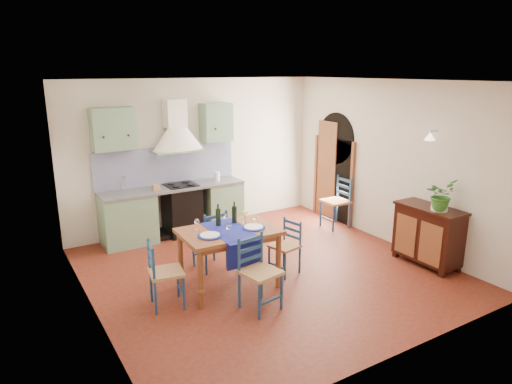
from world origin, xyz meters
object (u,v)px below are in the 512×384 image
Objects in this scene: potted_plant at (441,195)px; dining_table at (229,237)px; sideboard at (428,233)px; chair_near at (259,272)px.

dining_table is at bearing 159.28° from potted_plant.
dining_table is 3.12m from sideboard.
dining_table is 0.76m from chair_near.
dining_table is 1.42× the size of chair_near.
dining_table reaches higher than chair_near.
sideboard is at bearing 77.01° from potted_plant.
potted_plant is (-0.04, -0.18, 0.66)m from sideboard.
potted_plant reaches higher than sideboard.
chair_near reaches higher than sideboard.
dining_table is 3.16m from potted_plant.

